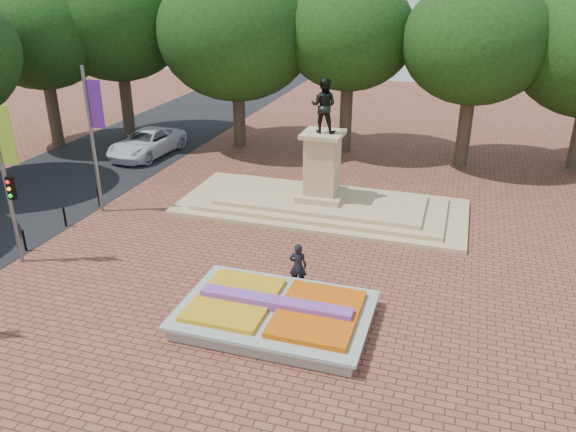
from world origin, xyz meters
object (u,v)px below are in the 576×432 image
object	(u,v)px
monument	(321,192)
pedestrian	(298,266)
van	(147,143)
flower_bed	(276,313)

from	to	relation	value
monument	pedestrian	world-z (taller)	monument
van	pedestrian	bearing A→B (deg)	-37.86
monument	van	bearing A→B (deg)	157.67
flower_bed	van	xyz separation A→B (m)	(-13.86, 15.27, 0.44)
flower_bed	monument	world-z (taller)	monument
van	monument	bearing A→B (deg)	-17.40
monument	van	xyz separation A→B (m)	(-12.83, 5.27, -0.07)
flower_bed	van	world-z (taller)	van
flower_bed	pedestrian	size ratio (longest dim) A/B	3.49
flower_bed	van	size ratio (longest dim) A/B	1.07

